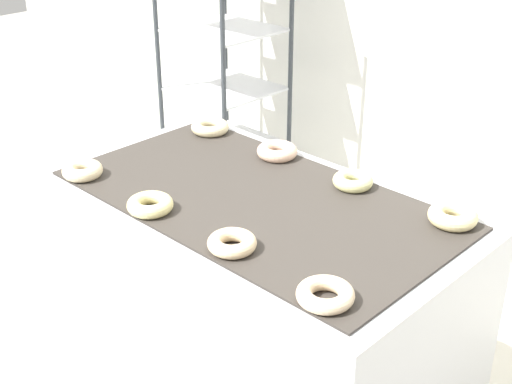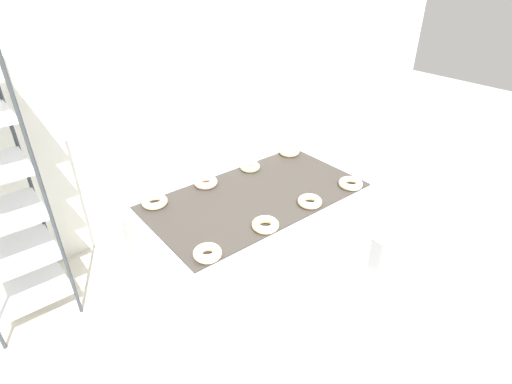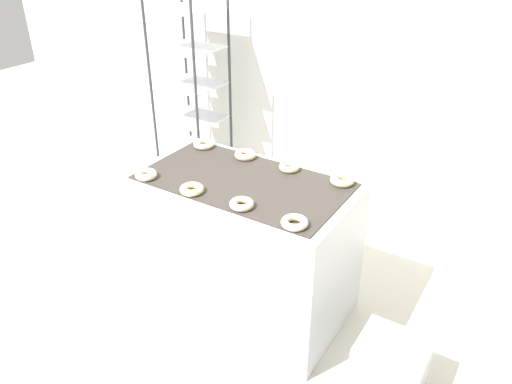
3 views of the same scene
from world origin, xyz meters
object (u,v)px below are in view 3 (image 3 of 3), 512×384
fryer_machine (244,245)px  donut_far_midright (289,167)px  donut_near_right (295,222)px  donut_far_midleft (245,155)px  donut_far_right (342,180)px  donut_near_left (146,175)px  glaze_bin (390,368)px  donut_far_left (204,144)px  donut_near_midleft (192,189)px  donut_near_midright (242,204)px  baking_rack_cart (192,102)px

fryer_machine → donut_far_midright: 0.60m
donut_near_right → donut_far_midleft: size_ratio=1.01×
donut_far_right → donut_near_left: bearing=-151.5°
glaze_bin → donut_far_left: size_ratio=2.58×
donut_near_midleft → donut_near_midright: (0.34, 0.02, -0.00)m
donut_near_midleft → donut_far_midright: (0.34, 0.56, -0.00)m
donut_far_left → glaze_bin: bearing=-16.1°
glaze_bin → donut_far_left: bearing=163.9°
donut_far_left → donut_far_midleft: size_ratio=1.01×
fryer_machine → donut_far_midright: donut_far_midright is taller
donut_near_midleft → donut_far_right: size_ratio=0.97×
donut_near_midleft → donut_near_midright: bearing=2.6°
fryer_machine → baking_rack_cart: 1.66m
donut_near_midright → donut_far_midright: donut_far_midright is taller
donut_far_midleft → donut_near_left: bearing=-122.1°
donut_far_midleft → donut_far_right: (0.70, 0.00, 0.00)m
glaze_bin → donut_near_left: size_ratio=2.76×
donut_near_left → donut_far_midright: size_ratio=1.03×
donut_near_midleft → donut_near_right: donut_near_midleft is taller
donut_near_right → donut_near_left: bearing=-179.6°
fryer_machine → donut_near_left: donut_near_left is taller
donut_near_midright → baking_rack_cart: bearing=136.9°
donut_near_left → donut_near_right: size_ratio=0.93×
donut_far_midright → glaze_bin: bearing=-26.6°
donut_near_left → donut_far_right: 1.21m
donut_near_midleft → glaze_bin: bearing=4.4°
donut_near_left → donut_far_midleft: 0.68m
donut_near_left → donut_near_midleft: (0.36, 0.00, -0.00)m
donut_near_midright → donut_far_midleft: bearing=121.4°
donut_far_right → glaze_bin: bearing=-39.7°
glaze_bin → donut_far_left: (-1.62, 0.47, 0.82)m
donut_near_right → donut_far_midleft: 0.88m
glaze_bin → donut_near_right: (-0.59, -0.09, 0.82)m
glaze_bin → donut_near_midleft: size_ratio=2.64×
donut_near_left → donut_far_left: donut_near_left is taller
baking_rack_cart → donut_far_midleft: baking_rack_cart is taller
donut_near_right → fryer_machine: bearing=150.9°
glaze_bin → donut_far_left: 1.87m
donut_far_midright → donut_far_left: bearing=-180.0°
donut_near_right → donut_far_midleft: donut_far_midleft is taller
donut_far_midright → donut_far_midleft: bearing=179.0°
donut_near_left → donut_far_left: size_ratio=0.94×
fryer_machine → donut_far_left: (-0.51, 0.28, 0.51)m
donut_near_midleft → baking_rack_cart: bearing=128.6°
donut_near_right → donut_far_midleft: bearing=140.2°
fryer_machine → donut_far_midleft: 0.61m
donut_near_midright → fryer_machine: bearing=122.1°
donut_near_left → donut_far_midright: (0.70, 0.57, -0.00)m
fryer_machine → donut_near_right: size_ratio=9.43×
baking_rack_cart → donut_near_midright: bearing=-43.1°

